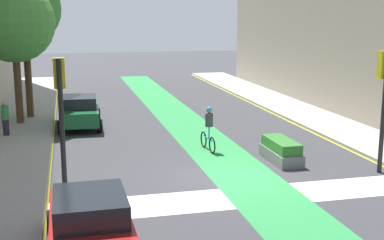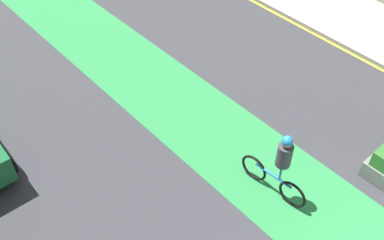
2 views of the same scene
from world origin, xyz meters
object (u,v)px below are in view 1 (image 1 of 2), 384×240
car_green_left_far (80,111)px  street_tree_near (14,22)px  median_planter (281,151)px  traffic_signal_near_right (383,88)px  street_tree_far (24,9)px  cyclist_in_lane (209,128)px  traffic_signal_near_left (61,99)px  pedestrian_sidewalk_left_a (5,118)px  car_red_left_near (90,224)px

car_green_left_far → street_tree_near: size_ratio=0.61×
median_planter → traffic_signal_near_right: bearing=-35.7°
street_tree_far → cyclist_in_lane: bearing=-48.6°
traffic_signal_near_right → traffic_signal_near_left: 10.87m
pedestrian_sidewalk_left_a → median_planter: bearing=-31.1°
median_planter → pedestrian_sidewalk_left_a: bearing=148.9°
traffic_signal_near_right → street_tree_far: bearing=134.9°
car_red_left_near → pedestrian_sidewalk_left_a: bearing=103.9°
car_green_left_far → cyclist_in_lane: cyclist_in_lane is taller
pedestrian_sidewalk_left_a → street_tree_near: bearing=81.7°
street_tree_near → median_planter: street_tree_near is taller
traffic_signal_near_right → pedestrian_sidewalk_left_a: bearing=147.9°
traffic_signal_near_left → street_tree_near: (-2.16, 10.48, 2.17)m
car_red_left_near → pedestrian_sidewalk_left_a: 13.12m
car_green_left_far → cyclist_in_lane: size_ratio=2.30×
car_green_left_far → traffic_signal_near_right: bearing=-45.0°
car_green_left_far → median_planter: bearing=-48.0°
cyclist_in_lane → median_planter: cyclist_in_lane is taller
traffic_signal_near_right → street_tree_near: street_tree_near is taller
cyclist_in_lane → street_tree_far: (-7.50, 8.50, 4.79)m
traffic_signal_near_right → traffic_signal_near_left: traffic_signal_near_right is taller
traffic_signal_near_left → pedestrian_sidewalk_left_a: traffic_signal_near_left is taller
street_tree_near → car_green_left_far: bearing=-19.5°
car_green_left_far → median_planter: (7.26, -8.06, -0.40)m
cyclist_in_lane → median_planter: (2.28, -2.12, -0.57)m
car_green_left_far → street_tree_far: 6.13m
traffic_signal_near_left → car_green_left_far: (0.76, 9.45, -2.15)m
car_green_left_far → pedestrian_sidewalk_left_a: 3.73m
street_tree_far → median_planter: bearing=-47.4°
street_tree_far → street_tree_near: bearing=-104.8°
traffic_signal_near_left → pedestrian_sidewalk_left_a: 8.42m
median_planter → cyclist_in_lane: bearing=137.1°
car_red_left_near → pedestrian_sidewalk_left_a: pedestrian_sidewalk_left_a is taller
pedestrian_sidewalk_left_a → street_tree_far: street_tree_far is taller
car_red_left_near → street_tree_far: (-2.35, 16.98, 4.96)m
car_green_left_far → pedestrian_sidewalk_left_a: pedestrian_sidewalk_left_a is taller
car_red_left_near → cyclist_in_lane: size_ratio=2.27×
traffic_signal_near_left → street_tree_far: 12.46m
traffic_signal_near_left → pedestrian_sidewalk_left_a: size_ratio=2.68×
car_green_left_far → median_planter: size_ratio=1.84×
car_red_left_near → car_green_left_far: same height
pedestrian_sidewalk_left_a → street_tree_near: street_tree_near is taller
car_green_left_far → car_red_left_near: bearing=-90.7°
street_tree_far → median_planter: street_tree_far is taller
car_red_left_near → cyclist_in_lane: (5.15, 8.48, 0.17)m
street_tree_far → traffic_signal_near_left: bearing=-81.7°
cyclist_in_lane → street_tree_far: 12.30m
traffic_signal_near_right → street_tree_near: 17.25m
traffic_signal_near_right → car_green_left_far: 14.44m
traffic_signal_near_right → pedestrian_sidewalk_left_a: 15.96m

